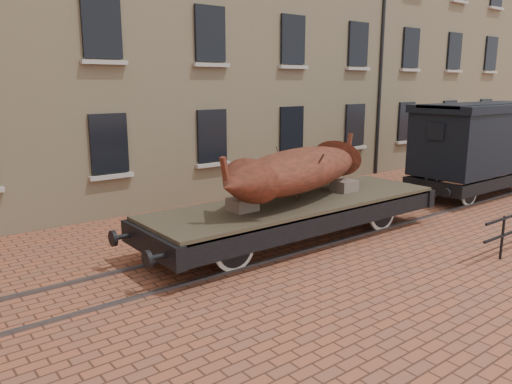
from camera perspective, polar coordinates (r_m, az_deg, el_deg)
ground at (r=12.48m, az=3.78°, el=-5.83°), size 90.00×90.00×0.00m
warehouse_cream at (r=21.97m, az=-8.29°, el=20.37°), size 40.00×10.19×14.00m
rail_track at (r=12.47m, az=3.79°, el=-5.70°), size 30.00×1.52×0.06m
flatcar_wagon at (r=12.42m, az=4.74°, el=-1.89°), size 8.97×2.43×1.35m
iron_boat at (r=12.22m, az=4.88°, el=2.55°), size 5.84×3.01×1.44m
goods_van at (r=19.01m, az=24.22°, el=5.63°), size 6.23×2.27×3.22m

